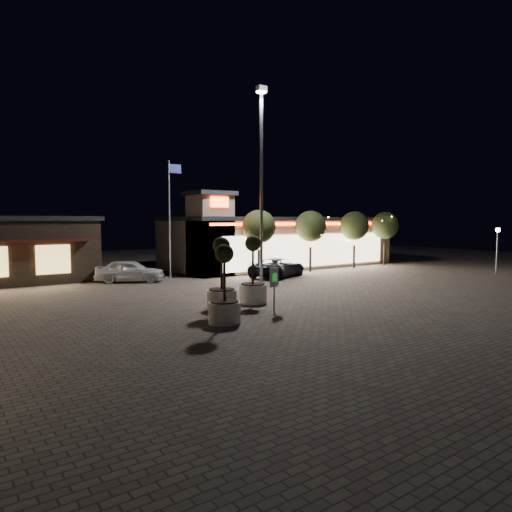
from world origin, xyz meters
TOP-DOWN VIEW (x-y plane):
  - ground at (0.00, 0.00)m, footprint 90.00×90.00m
  - retail_building at (9.51, 15.82)m, footprint 20.40×8.40m
  - floodlight_pole at (2.00, 8.00)m, footprint 0.60×0.40m
  - flagpole at (-1.90, 13.00)m, footprint 0.95×0.10m
  - lamp_post_east at (20.00, 2.00)m, footprint 0.36×0.36m
  - string_tree_a at (4.00, 11.00)m, footprint 2.42×2.42m
  - string_tree_b at (9.00, 11.00)m, footprint 2.42×2.42m
  - string_tree_c at (14.00, 11.00)m, footprint 2.42×2.42m
  - string_tree_d at (18.00, 11.00)m, footprint 2.42×2.42m
  - pickup_truck at (4.81, 9.84)m, footprint 5.47×3.98m
  - white_sedan at (-4.68, 13.36)m, footprint 4.66×3.69m
  - planter_left at (-4.62, 2.05)m, footprint 1.34×1.34m
  - planter_mid at (-5.98, -0.38)m, footprint 1.27×1.27m
  - planter_right at (-2.49, 2.61)m, footprint 1.35×1.35m
  - valet_sign at (-3.08, 0.18)m, footprint 0.63×0.29m

SIDE VIEW (x-z plane):
  - ground at x=0.00m, z-range 0.00..0.00m
  - pickup_truck at x=4.81m, z-range 0.00..1.38m
  - white_sedan at x=-4.68m, z-range 0.00..1.49m
  - planter_mid at x=-5.98m, z-range -0.60..2.52m
  - planter_left at x=-4.62m, z-range -0.63..2.67m
  - planter_right at x=-2.49m, z-range -0.63..2.68m
  - valet_sign at x=-3.08m, z-range 0.40..2.38m
  - retail_building at x=9.51m, z-range -0.84..5.26m
  - lamp_post_east at x=20.00m, z-range 0.72..4.20m
  - string_tree_a at x=4.00m, z-range 1.17..5.95m
  - string_tree_b at x=9.00m, z-range 1.17..5.95m
  - string_tree_c at x=14.00m, z-range 1.17..5.95m
  - string_tree_d at x=18.00m, z-range 1.17..5.95m
  - flagpole at x=-1.90m, z-range 0.74..8.74m
  - floodlight_pole at x=2.00m, z-range 0.83..13.21m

